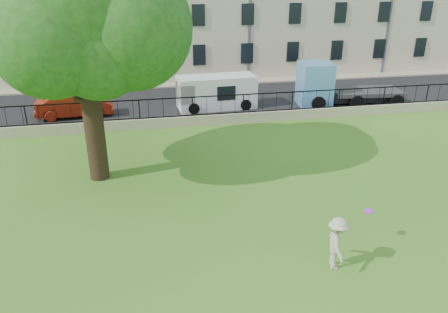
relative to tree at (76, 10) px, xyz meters
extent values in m
plane|color=#336C19|center=(5.01, -5.97, -6.95)|extent=(120.00, 120.00, 0.00)
cube|color=gray|center=(5.01, 6.03, -6.65)|extent=(50.00, 0.40, 0.60)
cube|color=black|center=(5.01, 6.03, -6.32)|extent=(50.00, 0.05, 0.06)
cube|color=black|center=(5.01, 6.03, -5.25)|extent=(50.00, 0.05, 0.06)
cube|color=black|center=(5.01, 10.73, -6.94)|extent=(60.00, 9.00, 0.01)
cube|color=gray|center=(5.01, 15.93, -6.89)|extent=(60.00, 1.40, 0.12)
cylinder|color=black|center=(0.13, -0.06, -4.70)|extent=(0.82, 0.82, 4.51)
sphere|color=#1D4612|center=(0.13, -0.06, 0.11)|extent=(6.27, 6.27, 6.27)
sphere|color=#1D4612|center=(1.93, -0.86, -0.59)|extent=(4.70, 4.70, 4.70)
sphere|color=#1D4612|center=(-1.47, 0.74, -0.29)|extent=(5.08, 5.08, 5.08)
imported|color=#B7B095|center=(7.51, -7.92, -6.10)|extent=(0.82, 1.19, 1.69)
cylinder|color=purple|center=(9.01, -6.94, -5.73)|extent=(0.30, 0.30, 0.12)
imported|color=maroon|center=(-1.87, 9.13, -6.20)|extent=(4.69, 1.98, 1.51)
cube|color=silver|center=(7.01, 9.31, -5.90)|extent=(5.11, 2.25, 2.10)
cube|color=#5490C6|center=(15.83, 8.43, -5.54)|extent=(6.95, 3.08, 2.83)
camera|label=1|loc=(2.10, -17.96, 1.35)|focal=35.00mm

